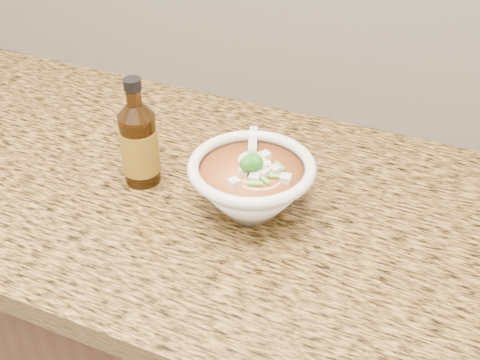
% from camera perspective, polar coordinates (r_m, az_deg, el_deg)
% --- Properties ---
extents(cabinet, '(4.00, 0.65, 0.86)m').
position_cam_1_polar(cabinet, '(1.38, -3.54, -16.15)').
color(cabinet, '#371E10').
rests_on(cabinet, ground).
extents(counter_slab, '(4.00, 0.68, 0.04)m').
position_cam_1_polar(counter_slab, '(1.06, -4.42, -1.12)').
color(counter_slab, olive).
rests_on(counter_slab, cabinet).
extents(soup_bowl, '(0.20, 0.22, 0.11)m').
position_cam_1_polar(soup_bowl, '(0.96, 1.09, -0.51)').
color(soup_bowl, white).
rests_on(soup_bowl, counter_slab).
extents(hot_sauce_bottle, '(0.08, 0.08, 0.19)m').
position_cam_1_polar(hot_sauce_bottle, '(1.02, -9.53, 3.37)').
color(hot_sauce_bottle, '#3B2008').
rests_on(hot_sauce_bottle, counter_slab).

